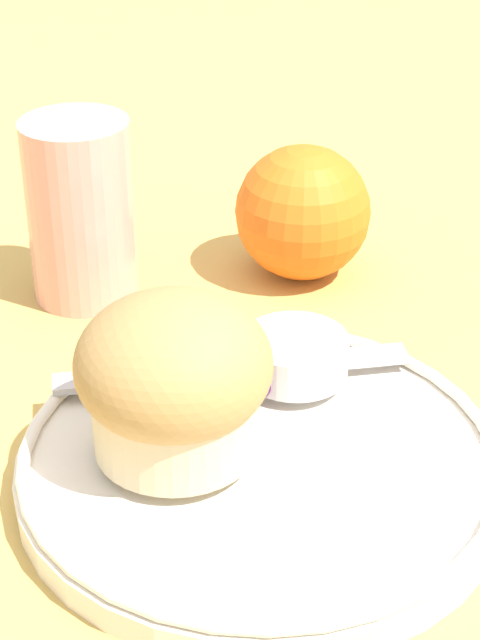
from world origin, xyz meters
name	(u,v)px	position (x,y,z in m)	size (l,w,h in m)	color
ground_plane	(245,481)	(0.00, 0.00, 0.00)	(3.00, 3.00, 0.00)	tan
plate	(259,459)	(0.01, 0.00, 0.01)	(0.22, 0.22, 0.02)	silver
muffin	(174,379)	(-0.03, 0.01, 0.06)	(0.09, 0.09, 0.07)	beige
cream_ramekin	(295,354)	(0.04, 0.05, 0.03)	(0.05, 0.05, 0.02)	silver
berry_pair	(245,388)	(0.01, 0.04, 0.03)	(0.03, 0.01, 0.01)	#4C194C
butter_knife	(233,369)	(0.01, 0.06, 0.02)	(0.18, 0.02, 0.00)	#B7B7BC
orange_fruit	(303,212)	(0.08, 0.19, 0.04)	(0.08, 0.08, 0.08)	orange
juice_glass	(81,211)	(-0.06, 0.19, 0.05)	(0.06, 0.06, 0.11)	#E5998C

